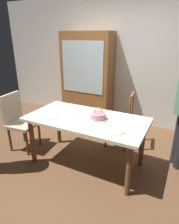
% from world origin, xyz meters
% --- Properties ---
extents(ground, '(6.40, 6.40, 0.00)m').
position_xyz_m(ground, '(0.00, 0.00, 0.00)').
color(ground, brown).
extents(back_wall, '(6.40, 0.10, 2.60)m').
position_xyz_m(back_wall, '(0.00, 1.85, 1.30)').
color(back_wall, beige).
rests_on(back_wall, ground).
extents(dining_table, '(1.67, 0.86, 0.74)m').
position_xyz_m(dining_table, '(0.00, 0.00, 0.65)').
color(dining_table, beige).
rests_on(dining_table, ground).
extents(birthday_cake, '(0.28, 0.28, 0.16)m').
position_xyz_m(birthday_cake, '(0.16, 0.03, 0.79)').
color(birthday_cake, silver).
rests_on(birthday_cake, dining_table).
extents(plate_near_celebrant, '(0.22, 0.22, 0.01)m').
position_xyz_m(plate_near_celebrant, '(-0.46, -0.19, 0.75)').
color(plate_near_celebrant, white).
rests_on(plate_near_celebrant, dining_table).
extents(plate_far_side, '(0.22, 0.22, 0.01)m').
position_xyz_m(plate_far_side, '(-0.08, 0.19, 0.75)').
color(plate_far_side, white).
rests_on(plate_far_side, dining_table).
extents(plate_near_guest, '(0.22, 0.22, 0.01)m').
position_xyz_m(plate_near_guest, '(0.50, -0.19, 0.75)').
color(plate_near_guest, white).
rests_on(plate_near_guest, dining_table).
extents(fork_near_celebrant, '(0.18, 0.05, 0.01)m').
position_xyz_m(fork_near_celebrant, '(-0.62, -0.18, 0.75)').
color(fork_near_celebrant, silver).
rests_on(fork_near_celebrant, dining_table).
extents(fork_far_side, '(0.18, 0.02, 0.01)m').
position_xyz_m(fork_far_side, '(-0.24, 0.20, 0.75)').
color(fork_far_side, silver).
rests_on(fork_far_side, dining_table).
extents(fork_near_guest, '(0.18, 0.05, 0.01)m').
position_xyz_m(fork_near_guest, '(0.34, -0.19, 0.75)').
color(fork_near_guest, silver).
rests_on(fork_near_guest, dining_table).
extents(chair_spindle_back, '(0.50, 0.50, 0.95)m').
position_xyz_m(chair_spindle_back, '(0.25, 0.75, 0.46)').
color(chair_spindle_back, tan).
rests_on(chair_spindle_back, ground).
extents(chair_upholstered, '(0.49, 0.48, 0.95)m').
position_xyz_m(chair_upholstered, '(-1.22, -0.10, 0.53)').
color(chair_upholstered, tan).
rests_on(chair_upholstered, ground).
extents(china_cabinet, '(1.10, 0.45, 1.90)m').
position_xyz_m(china_cabinet, '(-0.80, 1.56, 0.95)').
color(china_cabinet, brown).
rests_on(china_cabinet, ground).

